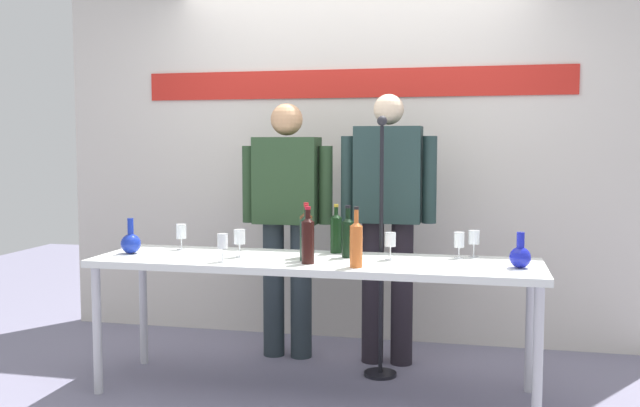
# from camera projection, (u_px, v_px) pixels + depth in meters

# --- Properties ---
(ground_plane) EXTENTS (10.00, 10.00, 0.00)m
(ground_plane) POSITION_uv_depth(u_px,v_px,m) (314.00, 392.00, 4.01)
(ground_plane) COLOR slate
(back_wall) EXTENTS (4.36, 0.11, 3.00)m
(back_wall) POSITION_uv_depth(u_px,v_px,m) (353.00, 131.00, 5.06)
(back_wall) COLOR silver
(back_wall) RESTS_ON ground
(display_table) EXTENTS (2.50, 0.66, 0.76)m
(display_table) POSITION_uv_depth(u_px,v_px,m) (314.00, 269.00, 3.95)
(display_table) COLOR white
(display_table) RESTS_ON ground
(decanter_blue_left) EXTENTS (0.12, 0.12, 0.21)m
(decanter_blue_left) POSITION_uv_depth(u_px,v_px,m) (131.00, 242.00, 4.14)
(decanter_blue_left) COLOR #172DA2
(decanter_blue_left) RESTS_ON display_table
(decanter_blue_right) EXTENTS (0.11, 0.11, 0.19)m
(decanter_blue_right) POSITION_uv_depth(u_px,v_px,m) (520.00, 256.00, 3.66)
(decanter_blue_right) COLOR #1921B2
(decanter_blue_right) RESTS_ON display_table
(presenter_left) EXTENTS (0.61, 0.22, 1.67)m
(presenter_left) POSITION_uv_depth(u_px,v_px,m) (287.00, 213.00, 4.62)
(presenter_left) COLOR #273136
(presenter_left) RESTS_ON ground
(presenter_right) EXTENTS (0.61, 0.22, 1.72)m
(presenter_right) POSITION_uv_depth(u_px,v_px,m) (388.00, 211.00, 4.47)
(presenter_right) COLOR black
(presenter_right) RESTS_ON ground
(wine_bottle_0) EXTENTS (0.07, 0.07, 0.31)m
(wine_bottle_0) POSITION_uv_depth(u_px,v_px,m) (308.00, 238.00, 3.79)
(wine_bottle_0) COLOR black
(wine_bottle_0) RESTS_ON display_table
(wine_bottle_1) EXTENTS (0.07, 0.07, 0.29)m
(wine_bottle_1) POSITION_uv_depth(u_px,v_px,m) (336.00, 232.00, 4.16)
(wine_bottle_1) COLOR black
(wine_bottle_1) RESTS_ON display_table
(wine_bottle_2) EXTENTS (0.07, 0.07, 0.32)m
(wine_bottle_2) POSITION_uv_depth(u_px,v_px,m) (356.00, 242.00, 3.68)
(wine_bottle_2) COLOR #D26428
(wine_bottle_2) RESTS_ON display_table
(wine_bottle_3) EXTENTS (0.07, 0.07, 0.31)m
(wine_bottle_3) POSITION_uv_depth(u_px,v_px,m) (306.00, 233.00, 4.00)
(wine_bottle_3) COLOR #4F2F18
(wine_bottle_3) RESTS_ON display_table
(wine_bottle_4) EXTENTS (0.07, 0.07, 0.30)m
(wine_bottle_4) POSITION_uv_depth(u_px,v_px,m) (348.00, 235.00, 4.00)
(wine_bottle_4) COLOR black
(wine_bottle_4) RESTS_ON display_table
(wine_bottle_5) EXTENTS (0.07, 0.07, 0.31)m
(wine_bottle_5) POSITION_uv_depth(u_px,v_px,m) (306.00, 236.00, 3.89)
(wine_bottle_5) COLOR black
(wine_bottle_5) RESTS_ON display_table
(wine_glass_left_0) EXTENTS (0.06, 0.06, 0.16)m
(wine_glass_left_0) POSITION_uv_depth(u_px,v_px,m) (181.00, 232.00, 4.29)
(wine_glass_left_0) COLOR white
(wine_glass_left_0) RESTS_ON display_table
(wine_glass_left_1) EXTENTS (0.06, 0.06, 0.16)m
(wine_glass_left_1) POSITION_uv_depth(u_px,v_px,m) (240.00, 237.00, 4.01)
(wine_glass_left_1) COLOR white
(wine_glass_left_1) RESTS_ON display_table
(wine_glass_left_2) EXTENTS (0.06, 0.06, 0.16)m
(wine_glass_left_2) POSITION_uv_depth(u_px,v_px,m) (223.00, 242.00, 3.85)
(wine_glass_left_2) COLOR white
(wine_glass_left_2) RESTS_ON display_table
(wine_glass_right_0) EXTENTS (0.06, 0.06, 0.15)m
(wine_glass_right_0) POSITION_uv_depth(u_px,v_px,m) (390.00, 240.00, 3.92)
(wine_glass_right_0) COLOR white
(wine_glass_right_0) RESTS_ON display_table
(wine_glass_right_1) EXTENTS (0.06, 0.06, 0.15)m
(wine_glass_right_1) POSITION_uv_depth(u_px,v_px,m) (459.00, 240.00, 3.97)
(wine_glass_right_1) COLOR white
(wine_glass_right_1) RESTS_ON display_table
(wine_glass_right_2) EXTENTS (0.06, 0.06, 0.15)m
(wine_glass_right_2) POSITION_uv_depth(u_px,v_px,m) (474.00, 238.00, 4.01)
(wine_glass_right_2) COLOR white
(wine_glass_right_2) RESTS_ON display_table
(microphone_stand) EXTENTS (0.20, 0.20, 1.57)m
(microphone_stand) POSITION_uv_depth(u_px,v_px,m) (381.00, 290.00, 4.26)
(microphone_stand) COLOR black
(microphone_stand) RESTS_ON ground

